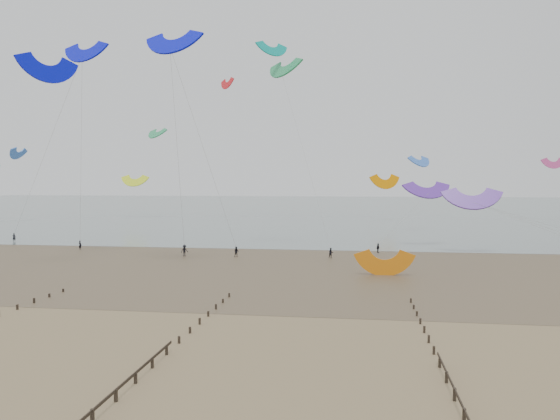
{
  "coord_description": "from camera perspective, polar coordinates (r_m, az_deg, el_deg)",
  "views": [
    {
      "loc": [
        16.67,
        -41.41,
        11.88
      ],
      "look_at": [
        6.97,
        28.0,
        8.0
      ],
      "focal_mm": 35.0,
      "sensor_mm": 36.0,
      "label": 1
    }
  ],
  "objects": [
    {
      "name": "grounded_kite",
      "position": [
        69.59,
        10.85,
        -6.72
      ],
      "size": [
        6.23,
        4.86,
        3.42
      ],
      "primitive_type": null,
      "rotation": [
        1.54,
        0.0,
        -0.0
      ],
      "color": "orange",
      "rests_on": "ground"
    },
    {
      "name": "kitesurfer_lead",
      "position": [
        99.13,
        -20.16,
        -3.45
      ],
      "size": [
        0.66,
        0.52,
        1.57
      ],
      "primitive_type": "imported",
      "rotation": [
        0.0,
        0.0,
        2.86
      ],
      "color": "black",
      "rests_on": "ground"
    },
    {
      "name": "kitesurfers",
      "position": [
        88.33,
        10.54,
        -4.08
      ],
      "size": [
        108.37,
        16.46,
        1.79
      ],
      "color": "black",
      "rests_on": "ground"
    },
    {
      "name": "sea_and_shore",
      "position": [
        79.49,
        -7.3,
        -5.45
      ],
      "size": [
        500.0,
        665.0,
        0.03
      ],
      "color": "#475654",
      "rests_on": "ground"
    },
    {
      "name": "kites_airborne",
      "position": [
        125.62,
        -0.12,
        7.1
      ],
      "size": [
        248.57,
        108.93,
        39.39
      ],
      "color": "blue",
      "rests_on": "ground"
    },
    {
      "name": "ground",
      "position": [
        46.19,
        -13.79,
        -11.83
      ],
      "size": [
        500.0,
        500.0,
        0.0
      ],
      "primitive_type": "plane",
      "color": "brown",
      "rests_on": "ground"
    }
  ]
}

